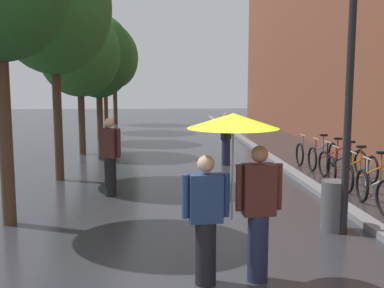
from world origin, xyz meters
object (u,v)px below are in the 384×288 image
couple_under_umbrella (233,172)px  pedestrian_walking_far (110,156)px  street_tree_5 (114,58)px  parked_bicycle_2 (371,177)px  street_tree_2 (80,54)px  street_tree_1 (53,7)px  litter_bin (334,206)px  street_tree_4 (105,53)px  pedestrian_walking_midground (226,138)px  street_lamp_post (350,83)px  parked_bicycle_5 (330,158)px  street_tree_3 (98,56)px  parked_bicycle_6 (316,153)px  parked_bicycle_3 (352,169)px  parked_bicycle_4 (342,163)px

couple_under_umbrella → pedestrian_walking_far: 4.98m
street_tree_5 → parked_bicycle_2: size_ratio=5.07×
street_tree_2 → parked_bicycle_2: bearing=-40.0°
street_tree_1 → litter_bin: street_tree_1 is taller
street_tree_4 → pedestrian_walking_midground: street_tree_4 is taller
street_lamp_post → pedestrian_walking_midground: street_lamp_post is taller
street_tree_4 → parked_bicycle_2: 16.21m
street_tree_1 → parked_bicycle_5: bearing=5.1°
couple_under_umbrella → street_tree_3: bearing=103.6°
street_lamp_post → litter_bin: 2.06m
parked_bicycle_6 → street_lamp_post: size_ratio=0.26×
litter_bin → parked_bicycle_2: bearing=53.7°
street_tree_5 → litter_bin: street_tree_5 is taller
couple_under_umbrella → parked_bicycle_5: bearing=60.7°
street_tree_1 → pedestrian_walking_midground: (4.58, 1.84, -3.52)m
street_tree_2 → parked_bicycle_6: (7.42, -2.81, -3.10)m
pedestrian_walking_midground → pedestrian_walking_far: 4.77m
street_tree_5 → couple_under_umbrella: size_ratio=2.74×
parked_bicycle_3 → litter_bin: 3.91m
street_tree_2 → street_tree_5: 11.95m
street_lamp_post → street_tree_1: bearing=140.2°
parked_bicycle_4 → parked_bicycle_3: bearing=-97.9°
street_tree_4 → parked_bicycle_2: street_tree_4 is taller
street_tree_1 → street_lamp_post: bearing=-39.8°
street_tree_3 → pedestrian_walking_midground: 7.97m
street_lamp_post → pedestrian_walking_midground: (-1.01, 6.49, -1.66)m
parked_bicycle_3 → litter_bin: bearing=-117.5°
street_tree_2 → parked_bicycle_4: 9.29m
pedestrian_walking_midground → pedestrian_walking_far: pedestrian_walking_far is taller
street_tree_3 → street_lamp_post: bearing=-66.0°
litter_bin → parked_bicycle_5: bearing=69.8°
street_tree_3 → parked_bicycle_4: bearing=-46.8°
street_tree_1 → pedestrian_walking_far: size_ratio=3.47×
parked_bicycle_2 → parked_bicycle_4: (0.09, 1.86, 0.00)m
parked_bicycle_3 → litter_bin: (-1.81, -3.47, 0.05)m
street_tree_4 → pedestrian_walking_midground: size_ratio=3.50×
parked_bicycle_5 → pedestrian_walking_midground: bearing=157.0°
street_tree_4 → street_tree_5: street_tree_5 is taller
parked_bicycle_2 → couple_under_umbrella: size_ratio=0.54×
parked_bicycle_6 → couple_under_umbrella: size_ratio=0.51×
couple_under_umbrella → parked_bicycle_4: bearing=57.6°
street_tree_4 → pedestrian_walking_far: street_tree_4 is taller
pedestrian_walking_midground → parked_bicycle_4: bearing=-34.0°
street_tree_2 → litter_bin: size_ratio=5.85×
street_tree_4 → street_tree_5: bearing=89.2°
parked_bicycle_5 → pedestrian_walking_far: size_ratio=0.63×
street_lamp_post → street_tree_2: bearing=122.5°
street_tree_3 → parked_bicycle_5: size_ratio=4.92×
parked_bicycle_6 → couple_under_umbrella: couple_under_umbrella is taller
litter_bin → pedestrian_walking_midground: pedestrian_walking_midground is taller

